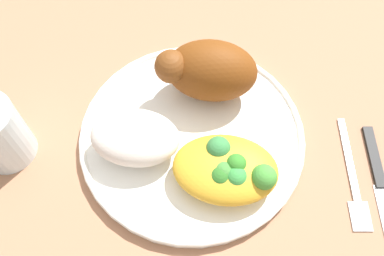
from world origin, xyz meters
The scene contains 7 objects.
ground_plane centered at (0.00, 0.00, 0.00)m, with size 2.00×2.00×0.00m, color #A67253.
plate centered at (0.00, 0.00, 0.01)m, with size 0.27×0.27×0.02m.
roasted_chicken centered at (-0.01, -0.06, 0.06)m, with size 0.12×0.07×0.08m.
rice_pile centered at (0.06, 0.03, 0.04)m, with size 0.10×0.07×0.05m, color white.
mac_cheese_with_broccoli centered at (-0.04, 0.05, 0.04)m, with size 0.12×0.08×0.04m.
fork centered at (-0.19, 0.03, 0.00)m, with size 0.03×0.14×0.01m.
knife centered at (-0.22, 0.03, 0.00)m, with size 0.04×0.19×0.01m.
Camera 1 is at (-0.03, 0.24, 0.45)m, focal length 38.56 mm.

